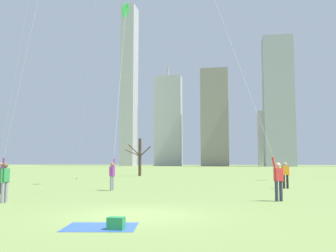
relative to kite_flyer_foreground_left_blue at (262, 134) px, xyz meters
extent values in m
plane|color=#7A934C|center=(-4.24, -4.58, -2.82)|extent=(400.00, 400.00, 0.00)
cylinder|color=#33384C|center=(0.77, 0.54, -2.40)|extent=(0.14, 0.14, 0.85)
cylinder|color=#33384C|center=(0.57, 0.43, -2.40)|extent=(0.14, 0.14, 0.85)
cube|color=red|center=(0.67, 0.48, -1.70)|extent=(0.39, 0.34, 0.54)
sphere|color=beige|center=(0.67, 0.48, -1.31)|extent=(0.22, 0.22, 0.22)
cylinder|color=red|center=(0.85, 0.59, -1.74)|extent=(0.09, 0.09, 0.55)
cylinder|color=red|center=(0.49, 0.38, -1.23)|extent=(0.22, 0.18, 0.56)
cylinder|color=gray|center=(-8.18, 4.83, -2.40)|extent=(0.14, 0.14, 0.85)
cylinder|color=gray|center=(-8.15, 5.05, -2.40)|extent=(0.14, 0.14, 0.85)
cube|color=purple|center=(-8.17, 4.94, -1.70)|extent=(0.24, 0.36, 0.54)
sphere|color=#9E7051|center=(-8.17, 4.94, -1.31)|extent=(0.22, 0.22, 0.22)
cylinder|color=purple|center=(-8.19, 4.73, -1.74)|extent=(0.09, 0.09, 0.55)
cylinder|color=purple|center=(-8.14, 5.15, -1.23)|extent=(0.11, 0.21, 0.56)
cube|color=green|center=(-8.76, 9.25, 9.79)|extent=(0.35, 1.38, 1.35)
cylinder|color=black|center=(-8.76, 9.25, 9.79)|extent=(0.31, 0.06, 0.87)
cylinder|color=silver|center=(-8.45, 7.20, 4.41)|extent=(0.63, 4.11, 10.77)
cylinder|color=#33384C|center=(-13.11, 1.67, -2.40)|extent=(0.14, 0.14, 0.85)
cylinder|color=#33384C|center=(-12.93, 1.54, -2.40)|extent=(0.14, 0.14, 0.85)
cube|color=purple|center=(-13.02, 1.61, -1.70)|extent=(0.39, 0.36, 0.54)
sphere|color=tan|center=(-13.02, 1.61, -1.31)|extent=(0.22, 0.22, 0.22)
cylinder|color=purple|center=(-13.19, 1.73, -1.74)|extent=(0.09, 0.09, 0.55)
cylinder|color=purple|center=(-12.85, 1.48, -1.23)|extent=(0.22, 0.19, 0.56)
cylinder|color=silver|center=(-10.69, 0.41, 6.37)|extent=(4.33, 2.16, 14.70)
cylinder|color=gray|center=(-10.35, -2.23, -2.40)|extent=(0.14, 0.14, 0.85)
cylinder|color=gray|center=(-10.33, -2.01, -2.40)|extent=(0.14, 0.14, 0.85)
cube|color=#338C4C|center=(-10.34, -2.12, -1.70)|extent=(0.23, 0.36, 0.54)
sphere|color=brown|center=(-10.34, -2.12, -1.31)|extent=(0.22, 0.22, 0.22)
cylinder|color=#338C4C|center=(-10.36, -2.33, -1.74)|extent=(0.09, 0.09, 0.55)
cylinder|color=#338C4C|center=(-10.32, -1.91, -1.74)|extent=(0.09, 0.09, 0.55)
cylinder|color=black|center=(1.84, 8.41, -2.40)|extent=(0.14, 0.14, 0.85)
cylinder|color=black|center=(2.06, 8.45, -2.40)|extent=(0.14, 0.14, 0.85)
cube|color=orange|center=(1.95, 8.43, -1.70)|extent=(0.37, 0.27, 0.54)
sphere|color=tan|center=(1.95, 8.43, -1.31)|extent=(0.22, 0.22, 0.22)
cylinder|color=orange|center=(1.75, 8.39, -1.74)|extent=(0.09, 0.09, 0.55)
cylinder|color=orange|center=(2.16, 8.47, -1.74)|extent=(0.09, 0.09, 0.55)
cylinder|color=silver|center=(-14.45, 16.88, 9.81)|extent=(4.11, 4.06, 25.19)
cylinder|color=#3F3833|center=(-16.50, 18.91, -2.78)|extent=(0.10, 0.10, 0.08)
cube|color=#3359B2|center=(-4.50, -6.82, -2.82)|extent=(2.00, 1.67, 0.01)
cube|color=#268C4C|center=(-4.00, -7.12, -2.66)|extent=(0.40, 0.28, 0.30)
cylinder|color=#423326|center=(-12.23, 27.17, -0.62)|extent=(0.34, 0.34, 4.41)
cylinder|color=#423326|center=(-12.73, 26.49, 0.17)|extent=(1.13, 1.49, 1.33)
cylinder|color=#423326|center=(-12.12, 26.72, -0.35)|extent=(0.37, 1.02, 0.92)
cylinder|color=#423326|center=(-13.04, 26.77, -0.10)|extent=(1.71, 0.92, 0.82)
cylinder|color=#423326|center=(-11.51, 26.82, 0.05)|extent=(1.57, 0.86, 1.25)
cube|color=gray|center=(-8.75, 131.80, 16.04)|extent=(10.59, 11.39, 37.73)
cube|color=#B2B2B7|center=(-28.72, 138.55, 16.08)|extent=(11.30, 5.36, 37.81)
cylinder|color=#99999E|center=(-28.72, 138.55, 37.12)|extent=(0.80, 0.80, 4.25)
cube|color=#B2B2B7|center=(-44.24, 132.96, 30.79)|extent=(5.53, 7.96, 67.22)
cube|color=#B2B2B7|center=(13.06, 145.59, 8.60)|extent=(9.39, 5.08, 22.85)
cylinder|color=#99999E|center=(13.06, 145.59, 23.70)|extent=(0.80, 0.80, 7.34)
cube|color=#9EA3AD|center=(14.70, 125.10, 20.93)|extent=(10.66, 9.09, 47.51)
camera|label=1|loc=(-1.10, -16.10, -1.17)|focal=40.21mm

